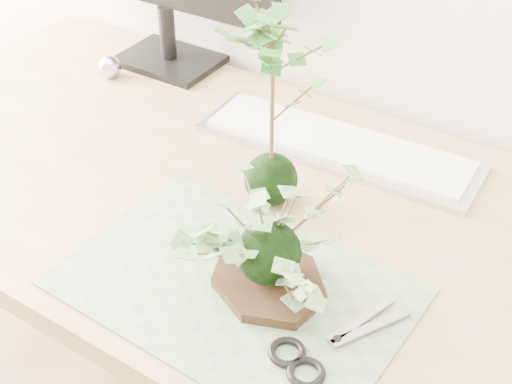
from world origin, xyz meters
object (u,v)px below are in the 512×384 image
Objects in this scene: ivy_kokedama at (269,229)px; maple_kokedama at (273,60)px; desk at (278,254)px; keyboard at (338,145)px.

maple_kokedama is at bearing 121.72° from ivy_kokedama.
ivy_kokedama is at bearing -63.05° from desk.
maple_kokedama reaches higher than ivy_kokedama.
maple_kokedama is (-0.02, 0.01, 0.33)m from desk.
desk is 0.22m from keyboard.
ivy_kokedama is at bearing -58.28° from maple_kokedama.
keyboard is (-0.08, 0.34, -0.09)m from ivy_kokedama.
ivy_kokedama is 0.23m from maple_kokedama.
keyboard is (0.02, 0.18, -0.23)m from maple_kokedama.
keyboard is (-0.01, 0.20, 0.10)m from desk.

